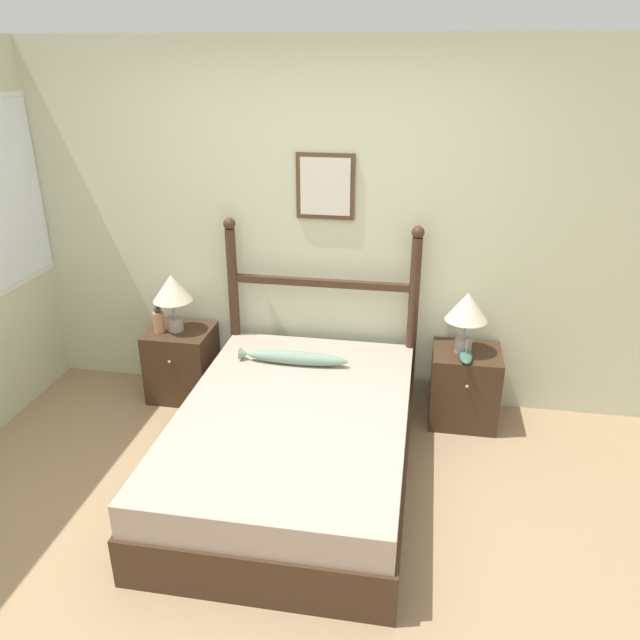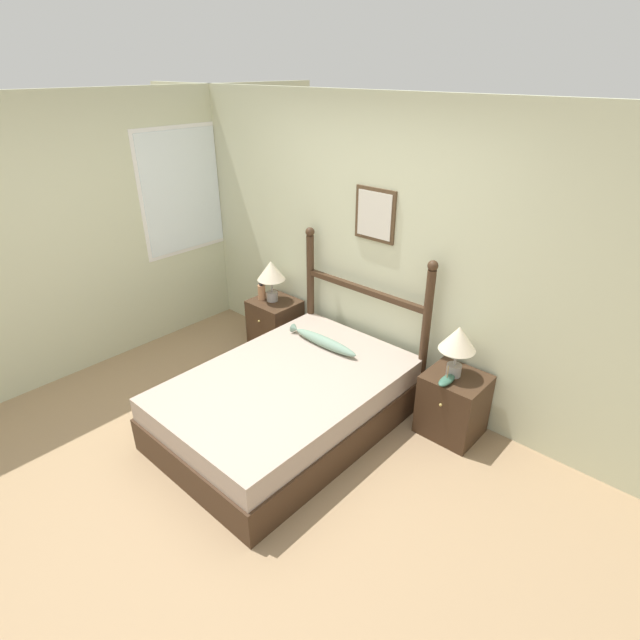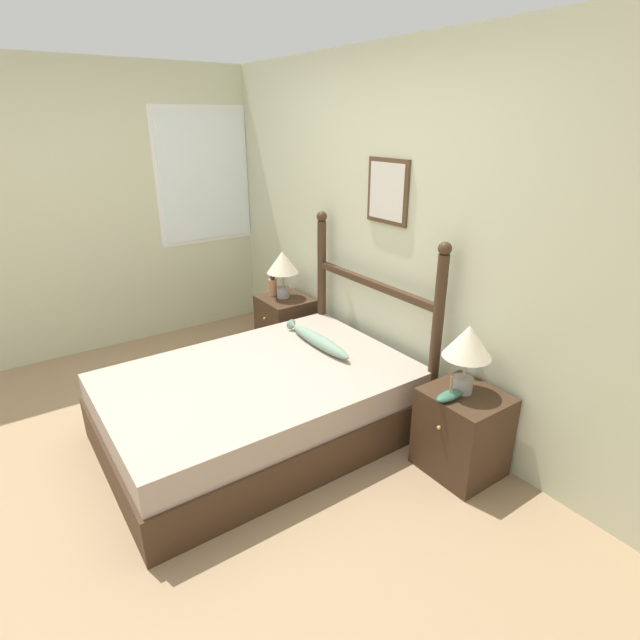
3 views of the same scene
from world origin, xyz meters
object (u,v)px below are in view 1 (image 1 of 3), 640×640
at_px(nightstand_left, 182,363).
at_px(table_lamp_left, 172,291).
at_px(table_lamp_right, 467,310).
at_px(bottle, 159,321).
at_px(fish_pillow, 294,358).
at_px(bed, 294,443).
at_px(model_boat, 466,357).
at_px(nightstand_right, 464,386).

relative_size(nightstand_left, table_lamp_left, 1.25).
relative_size(nightstand_left, table_lamp_right, 1.25).
bearing_deg(bottle, fish_pillow, -12.02).
xyz_separation_m(bed, fish_pillow, (-0.12, 0.57, 0.29)).
bearing_deg(fish_pillow, model_boat, 7.12).
xyz_separation_m(nightstand_left, model_boat, (2.07, -0.13, 0.30)).
distance_m(bed, model_boat, 1.29).
bearing_deg(table_lamp_left, bed, -38.27).
xyz_separation_m(bed, nightstand_right, (1.05, 0.85, 0.03)).
bearing_deg(nightstand_left, nightstand_right, 0.00).
bearing_deg(fish_pillow, bed, -78.39).
relative_size(table_lamp_right, model_boat, 2.14).
bearing_deg(model_boat, fish_pillow, -172.88).
height_order(nightstand_right, bottle, bottle).
distance_m(table_lamp_left, model_boat, 2.12).
distance_m(nightstand_left, model_boat, 2.10).
bearing_deg(model_boat, table_lamp_left, 176.44).
relative_size(bed, table_lamp_right, 4.72).
bearing_deg(table_lamp_left, table_lamp_right, 0.00).
height_order(nightstand_left, nightstand_right, same).
relative_size(model_boat, fish_pillow, 0.27).
bearing_deg(fish_pillow, bottle, 167.98).
distance_m(nightstand_right, table_lamp_right, 0.58).
relative_size(nightstand_left, fish_pillow, 0.72).
bearing_deg(bottle, nightstand_left, 21.92).
xyz_separation_m(table_lamp_right, model_boat, (0.01, -0.13, -0.29)).
distance_m(table_lamp_right, fish_pillow, 1.20).
bearing_deg(nightstand_left, bottle, -158.08).
xyz_separation_m(table_lamp_right, bottle, (-2.19, -0.05, -0.22)).
bearing_deg(bed, nightstand_left, 140.97).
height_order(bed, nightstand_right, nightstand_right).
bearing_deg(nightstand_right, fish_pillow, -166.57).
relative_size(bottle, fish_pillow, 0.27).
xyz_separation_m(nightstand_left, table_lamp_right, (2.06, -0.00, 0.58)).
xyz_separation_m(nightstand_left, fish_pillow, (0.93, -0.28, 0.26)).
relative_size(nightstand_right, model_boat, 2.68).
xyz_separation_m(nightstand_left, table_lamp_left, (-0.02, -0.00, 0.58)).
relative_size(nightstand_left, nightstand_right, 1.00).
relative_size(table_lamp_left, table_lamp_right, 1.00).
distance_m(nightstand_left, fish_pillow, 1.00).
xyz_separation_m(nightstand_right, table_lamp_right, (-0.03, -0.00, 0.58)).
relative_size(nightstand_left, bottle, 2.69).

